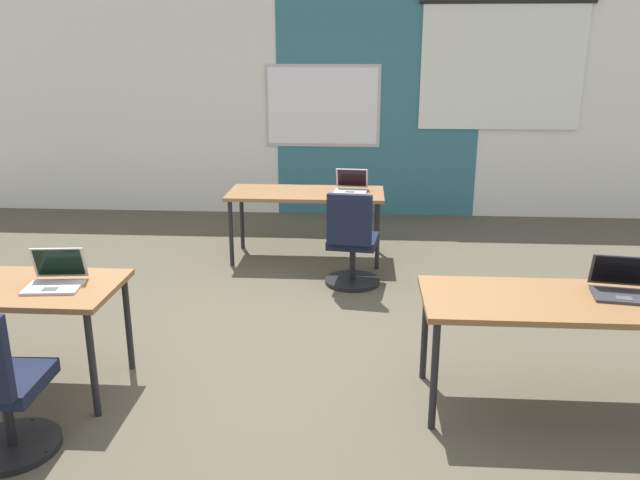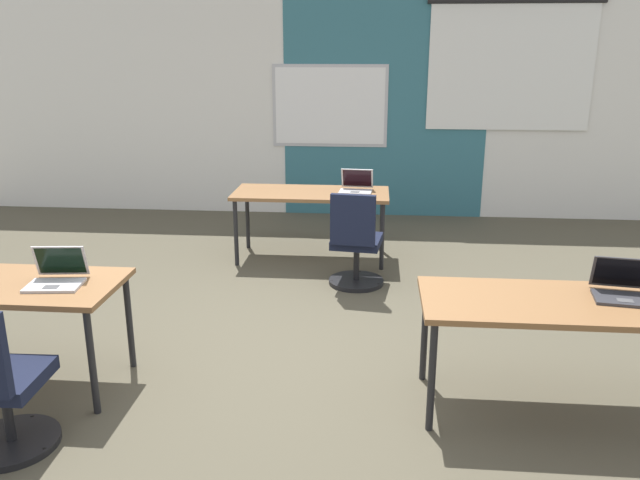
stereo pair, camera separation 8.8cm
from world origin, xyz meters
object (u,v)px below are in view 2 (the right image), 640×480
object	(u,v)px
laptop_near_right_end	(622,289)
laptop_far_right	(356,187)
desk_near_right	(556,310)
desk_far_center	(311,197)
laptop_near_left_inner	(57,277)
chair_far_right	(355,248)

from	to	relation	value
laptop_near_right_end	laptop_far_right	size ratio (longest dim) A/B	1.06
laptop_near_right_end	desk_near_right	bearing A→B (deg)	-158.83
desk_far_center	laptop_far_right	size ratio (longest dim) A/B	4.55
desk_near_right	laptop_far_right	size ratio (longest dim) A/B	4.55
desk_far_center	laptop_far_right	xyz separation A→B (m)	(0.46, 0.05, 0.11)
laptop_near_left_inner	desk_near_right	bearing A→B (deg)	-6.59
desk_far_center	laptop_far_right	bearing A→B (deg)	6.32
desk_near_right	laptop_near_left_inner	bearing A→B (deg)	179.94
chair_far_right	laptop_near_left_inner	size ratio (longest dim) A/B	2.54
laptop_near_right_end	chair_far_right	distance (m)	2.56
laptop_near_right_end	laptop_near_left_inner	distance (m)	3.48
desk_near_right	laptop_near_right_end	bearing A→B (deg)	12.65
desk_far_center	chair_far_right	size ratio (longest dim) A/B	1.74
laptop_near_right_end	desk_far_center	bearing A→B (deg)	136.86
laptop_far_right	chair_far_right	size ratio (longest dim) A/B	0.38
desk_far_center	desk_near_right	bearing A→B (deg)	-57.99
desk_near_right	laptop_far_right	bearing A→B (deg)	114.32
laptop_far_right	laptop_near_left_inner	bearing A→B (deg)	-118.10
laptop_far_right	laptop_near_left_inner	xyz separation A→B (m)	(-1.79, -2.85, 0.00)
laptop_far_right	laptop_near_left_inner	distance (m)	3.36
desk_near_right	desk_far_center	bearing A→B (deg)	122.01
laptop_near_left_inner	laptop_near_right_end	bearing A→B (deg)	-5.12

